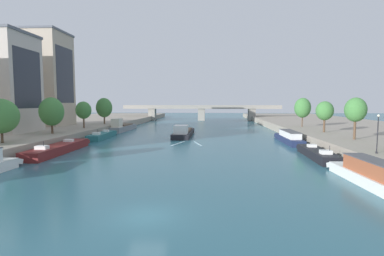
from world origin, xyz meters
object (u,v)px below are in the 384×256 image
Objects in this scene: tree_left_nearest at (1,116)px; bridge_far at (201,111)px; tree_right_third at (303,108)px; moored_boat_right_downstream at (317,153)px; barge_midriver at (184,132)px; tree_left_by_lamp at (52,112)px; moored_boat_right_lone at (370,174)px; tree_left_midway at (83,110)px; tree_left_distant at (104,108)px; moored_boat_left_near at (59,148)px; moored_boat_left_upstream at (102,135)px; lamppost_right_bank at (378,132)px; tree_right_end_of_row at (356,110)px; moored_boat_left_downstream at (123,127)px; tree_right_by_lamp at (325,111)px; moored_boat_right_near at (289,137)px.

tree_left_nearest reaches higher than bridge_far.
moored_boat_right_downstream is at bearing -103.00° from tree_right_third.
tree_right_third is (27.69, 5.16, 5.48)m from barge_midriver.
tree_right_third reaches higher than bridge_far.
bridge_far is at bearing 70.77° from tree_left_by_lamp.
bridge_far is (-25.69, 53.62, -2.15)m from tree_right_third.
moored_boat_right_downstream is 2.02× the size of tree_left_nearest.
moored_boat_right_lone is at bearing -79.05° from bridge_far.
tree_left_midway is 0.86× the size of tree_left_distant.
tree_left_midway is at bearing 87.10° from tree_left_by_lamp.
tree_left_midway is at bearing 104.84° from moored_boat_left_near.
lamppost_right_bank is (41.68, -26.37, 3.63)m from moored_boat_left_upstream.
tree_right_end_of_row reaches higher than moored_boat_right_downstream.
tree_right_end_of_row reaches higher than moored_boat_left_near.
bridge_far is at bearing 73.69° from moored_boat_left_upstream.
moored_boat_left_downstream reaches higher than moored_boat_left_near.
tree_right_by_lamp reaches higher than tree_left_midway.
tree_right_end_of_row is (45.99, -29.79, 5.37)m from moored_boat_left_downstream.
lamppost_right_bank reaches higher than barge_midriver.
moored_boat_right_near is 0.22× the size of bridge_far.
barge_midriver is at bearing 17.70° from moored_boat_left_upstream.
moored_boat_right_downstream is at bearing -77.36° from bridge_far.
tree_left_nearest is at bearing -91.39° from tree_left_by_lamp.
bridge_far reaches higher than barge_midriver.
moored_boat_left_upstream is 1.89× the size of tree_right_third.
tree_left_distant reaches higher than moored_boat_left_near.
barge_midriver is 28.64m from moored_boat_left_near.
moored_boat_right_lone is at bearing -121.36° from lamppost_right_bank.
tree_left_nearest is 38.15m from tree_left_distant.
tree_right_end_of_row is at bearing -32.93° from moored_boat_left_downstream.
moored_boat_right_downstream is (37.52, -19.50, -0.03)m from moored_boat_left_upstream.
tree_left_midway is 0.92× the size of tree_right_end_of_row.
moored_boat_left_near is 0.25× the size of bridge_far.
moored_boat_left_near is 2.53× the size of tree_right_end_of_row.
moored_boat_right_lone is 44.47m from tree_right_third.
tree_right_end_of_row is 1.09× the size of tree_right_by_lamp.
moored_boat_right_near is at bearing 89.68° from moored_boat_right_lone.
moored_boat_right_near is (37.73, -3.88, 0.33)m from moored_boat_left_upstream.
tree_left_midway is 0.09× the size of bridge_far.
tree_right_by_lamp reaches higher than bridge_far.
tree_right_by_lamp reaches higher than moored_boat_right_near.
bridge_far reaches higher than moored_boat_right_downstream.
lamppost_right_bank is at bearing -11.47° from moored_boat_left_near.
barge_midriver is 58.90m from bridge_far.
moored_boat_left_near is 1.28× the size of moored_boat_left_upstream.
moored_boat_right_downstream is 0.87× the size of moored_boat_right_near.
lamppost_right_bank is (3.95, -22.49, 3.30)m from moored_boat_right_near.
moored_boat_right_near is 44.62m from tree_left_by_lamp.
moored_boat_right_near is (20.97, -9.23, 0.10)m from barge_midriver.
moored_boat_left_near is at bearing 168.53° from lamppost_right_bank.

